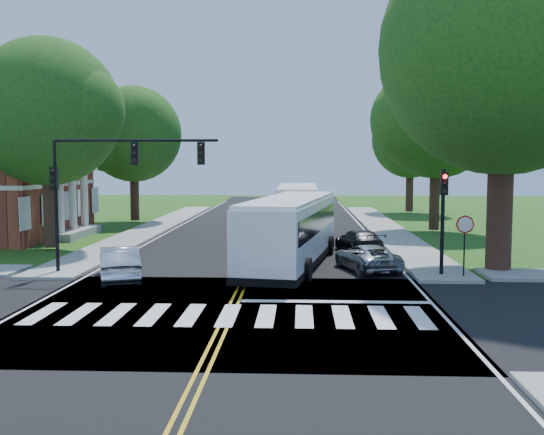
# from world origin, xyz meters

# --- Properties ---
(ground) EXTENTS (140.00, 140.00, 0.00)m
(ground) POSITION_xyz_m (0.00, 0.00, 0.00)
(ground) COLOR #244F13
(ground) RESTS_ON ground
(road) EXTENTS (14.00, 96.00, 0.01)m
(road) POSITION_xyz_m (0.00, 18.00, 0.01)
(road) COLOR black
(road) RESTS_ON ground
(cross_road) EXTENTS (60.00, 12.00, 0.01)m
(cross_road) POSITION_xyz_m (0.00, 0.00, 0.01)
(cross_road) COLOR black
(cross_road) RESTS_ON ground
(center_line) EXTENTS (0.36, 70.00, 0.01)m
(center_line) POSITION_xyz_m (0.00, 22.00, 0.01)
(center_line) COLOR gold
(center_line) RESTS_ON road
(edge_line_w) EXTENTS (0.12, 70.00, 0.01)m
(edge_line_w) POSITION_xyz_m (-6.80, 22.00, 0.01)
(edge_line_w) COLOR silver
(edge_line_w) RESTS_ON road
(edge_line_e) EXTENTS (0.12, 70.00, 0.01)m
(edge_line_e) POSITION_xyz_m (6.80, 22.00, 0.01)
(edge_line_e) COLOR silver
(edge_line_e) RESTS_ON road
(crosswalk) EXTENTS (12.60, 3.00, 0.01)m
(crosswalk) POSITION_xyz_m (0.00, -0.50, 0.02)
(crosswalk) COLOR silver
(crosswalk) RESTS_ON road
(stop_bar) EXTENTS (6.60, 0.40, 0.01)m
(stop_bar) POSITION_xyz_m (3.50, 1.60, 0.02)
(stop_bar) COLOR silver
(stop_bar) RESTS_ON road
(sidewalk_nw) EXTENTS (2.60, 40.00, 0.15)m
(sidewalk_nw) POSITION_xyz_m (-8.30, 25.00, 0.07)
(sidewalk_nw) COLOR gray
(sidewalk_nw) RESTS_ON ground
(sidewalk_ne) EXTENTS (2.60, 40.00, 0.15)m
(sidewalk_ne) POSITION_xyz_m (8.30, 25.00, 0.07)
(sidewalk_ne) COLOR gray
(sidewalk_ne) RESTS_ON ground
(tree_ne_big) EXTENTS (10.80, 10.80, 14.91)m
(tree_ne_big) POSITION_xyz_m (11.00, 8.00, 9.62)
(tree_ne_big) COLOR #341F15
(tree_ne_big) RESTS_ON ground
(tree_west_near) EXTENTS (8.00, 8.00, 11.40)m
(tree_west_near) POSITION_xyz_m (-11.50, 14.00, 7.53)
(tree_west_near) COLOR #341F15
(tree_west_near) RESTS_ON ground
(tree_west_far) EXTENTS (7.60, 7.60, 10.67)m
(tree_west_far) POSITION_xyz_m (-11.00, 30.00, 7.00)
(tree_west_far) COLOR #341F15
(tree_west_far) RESTS_ON ground
(tree_east_mid) EXTENTS (8.40, 8.40, 11.93)m
(tree_east_mid) POSITION_xyz_m (11.50, 24.00, 7.86)
(tree_east_mid) COLOR #341F15
(tree_east_mid) RESTS_ON ground
(tree_east_far) EXTENTS (7.20, 7.20, 10.34)m
(tree_east_far) POSITION_xyz_m (12.50, 40.00, 6.86)
(tree_east_far) COLOR #341F15
(tree_east_far) RESTS_ON ground
(signal_nw) EXTENTS (7.15, 0.46, 5.66)m
(signal_nw) POSITION_xyz_m (-5.86, 6.43, 4.38)
(signal_nw) COLOR black
(signal_nw) RESTS_ON ground
(signal_ne) EXTENTS (0.30, 0.46, 4.40)m
(signal_ne) POSITION_xyz_m (8.20, 6.44, 2.96)
(signal_ne) COLOR black
(signal_ne) RESTS_ON ground
(stop_sign) EXTENTS (0.76, 0.08, 2.53)m
(stop_sign) POSITION_xyz_m (9.00, 5.98, 2.03)
(stop_sign) COLOR black
(stop_sign) RESTS_ON ground
(bus_lead) EXTENTS (4.67, 12.59, 3.19)m
(bus_lead) POSITION_xyz_m (1.82, 9.18, 1.70)
(bus_lead) COLOR white
(bus_lead) RESTS_ON road
(bus_follow) EXTENTS (2.99, 12.21, 3.16)m
(bus_follow) POSITION_xyz_m (2.05, 23.71, 1.68)
(bus_follow) COLOR white
(bus_follow) RESTS_ON road
(hatchback) EXTENTS (2.80, 4.57, 1.42)m
(hatchback) POSITION_xyz_m (-5.12, 5.11, 0.72)
(hatchback) COLOR silver
(hatchback) RESTS_ON road
(suv) EXTENTS (3.03, 4.58, 1.17)m
(suv) POSITION_xyz_m (5.24, 8.00, 0.60)
(suv) COLOR #ADB0B5
(suv) RESTS_ON road
(dark_sedan) EXTENTS (2.61, 4.58, 1.25)m
(dark_sedan) POSITION_xyz_m (5.39, 13.41, 0.64)
(dark_sedan) COLOR black
(dark_sedan) RESTS_ON road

